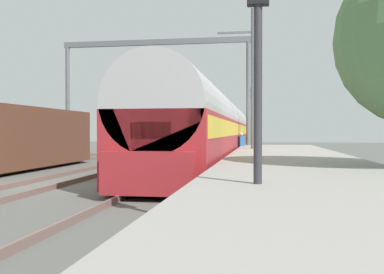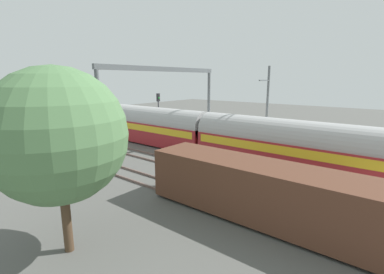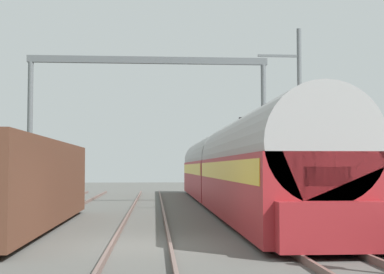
% 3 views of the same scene
% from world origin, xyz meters
% --- Properties ---
extents(ground, '(120.00, 120.00, 0.00)m').
position_xyz_m(ground, '(0.00, 0.00, 0.00)').
color(ground, '#565552').
extents(track_west, '(1.52, 60.00, 0.16)m').
position_xyz_m(track_west, '(0.00, 0.00, 0.08)').
color(track_west, '#6F564F').
rests_on(track_west, ground).
extents(track_east, '(1.52, 60.00, 0.16)m').
position_xyz_m(track_east, '(4.15, 0.00, 0.08)').
color(track_east, '#6F564F').
rests_on(track_east, ground).
extents(platform, '(4.40, 28.00, 0.90)m').
position_xyz_m(platform, '(7.97, 2.00, 0.45)').
color(platform, gray).
rests_on(platform, ground).
extents(passenger_train, '(2.93, 32.85, 3.82)m').
position_xyz_m(passenger_train, '(4.15, 13.93, 1.97)').
color(passenger_train, maroon).
rests_on(passenger_train, ground).
extents(freight_car, '(2.80, 13.00, 2.70)m').
position_xyz_m(freight_car, '(-4.15, 4.18, 1.47)').
color(freight_car, '#563323').
rests_on(freight_car, ground).
extents(person_crossing, '(0.45, 0.46, 1.73)m').
position_xyz_m(person_crossing, '(5.79, 12.88, 1.03)').
color(person_crossing, '#252525').
rests_on(person_crossing, ground).
extents(railway_signal_near, '(0.36, 0.30, 4.75)m').
position_xyz_m(railway_signal_near, '(6.92, -5.85, 3.06)').
color(railway_signal_near, '#2D2D33').
rests_on(railway_signal_near, ground).
extents(railway_signal_far, '(0.36, 0.30, 5.30)m').
position_xyz_m(railway_signal_far, '(6.07, 22.08, 3.38)').
color(railway_signal_far, '#2D2D33').
rests_on(railway_signal_far, ground).
extents(catenary_gantry, '(12.70, 0.28, 7.86)m').
position_xyz_m(catenary_gantry, '(0.00, 15.09, 5.65)').
color(catenary_gantry, '#595F63').
rests_on(catenary_gantry, ground).
extents(catenary_pole_east_mid, '(1.90, 0.20, 8.00)m').
position_xyz_m(catenary_pole_east_mid, '(6.50, 9.18, 4.15)').
color(catenary_pole_east_mid, '#595F63').
rests_on(catenary_pole_east_mid, ground).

